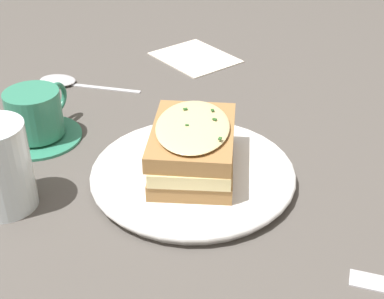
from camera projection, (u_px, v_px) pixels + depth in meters
The scene contains 6 objects.
ground_plane at pixel (202, 190), 0.65m from camera, with size 2.40×2.40×0.00m, color #514C47.
dinner_plate at pixel (192, 174), 0.66m from camera, with size 0.25×0.25×0.02m.
sandwich at pixel (192, 147), 0.64m from camera, with size 0.17×0.16×0.07m.
teacup_with_saucer at pixel (36, 117), 0.73m from camera, with size 0.12×0.12×0.07m.
spoon at pixel (63, 81), 0.89m from camera, with size 0.14×0.15×0.01m.
napkin at pixel (195, 57), 0.99m from camera, with size 0.14×0.12×0.00m, color silver.
Camera 1 is at (0.45, -0.26, 0.39)m, focal length 50.00 mm.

